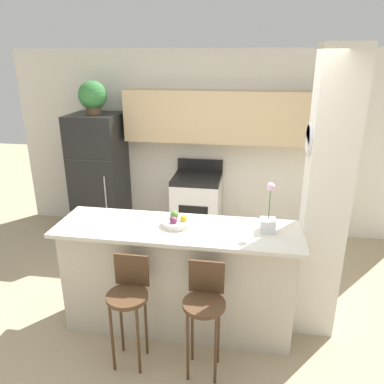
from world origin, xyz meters
TOP-DOWN VIEW (x-y plane):
  - ground_plane at (0.00, 0.00)m, footprint 14.00×14.00m
  - wall_back at (0.11, 2.18)m, footprint 5.60×0.38m
  - pillar_right at (1.25, 0.21)m, footprint 0.38×0.32m
  - counter_bar at (0.00, 0.00)m, footprint 2.17×0.64m
  - refrigerator at (-1.50, 1.86)m, footprint 0.67×0.70m
  - stove_range at (-0.11, 1.89)m, footprint 0.65×0.65m
  - bar_stool_left at (-0.31, -0.49)m, footprint 0.34×0.34m
  - bar_stool_right at (0.31, -0.49)m, footprint 0.34×0.34m
  - potted_plant_on_fridge at (-1.50, 1.86)m, footprint 0.38×0.38m
  - orchid_vase at (0.78, 0.05)m, footprint 0.13×0.13m
  - fruit_bowl at (-0.02, 0.04)m, footprint 0.27×0.27m

SIDE VIEW (x-z plane):
  - ground_plane at x=0.00m, z-range 0.00..0.00m
  - stove_range at x=-0.11m, z-range -0.07..1.00m
  - counter_bar at x=0.00m, z-range 0.01..1.04m
  - bar_stool_left at x=-0.31m, z-range 0.15..1.10m
  - bar_stool_right at x=0.31m, z-range 0.15..1.10m
  - refrigerator at x=-1.50m, z-range 0.00..1.72m
  - fruit_bowl at x=-0.02m, z-range 1.01..1.13m
  - orchid_vase at x=0.78m, z-range 0.93..1.36m
  - pillar_right at x=1.25m, z-range 0.00..2.55m
  - wall_back at x=0.11m, z-range 0.18..2.73m
  - potted_plant_on_fridge at x=-1.50m, z-range 1.74..2.17m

